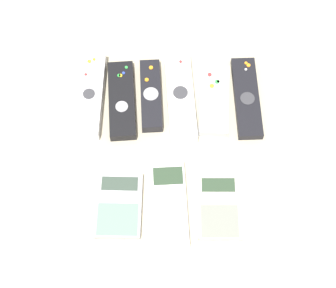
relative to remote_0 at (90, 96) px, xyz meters
name	(u,v)px	position (x,y,z in m)	size (l,w,h in m)	color
ground_plane	(168,155)	(0.16, -0.12, -0.01)	(3.00, 3.00, 0.00)	#B2A88E
remote_0	(90,96)	(0.00, 0.00, 0.00)	(0.06, 0.19, 0.03)	silver
remote_1	(122,100)	(0.06, -0.01, 0.00)	(0.06, 0.18, 0.02)	black
remote_2	(151,95)	(0.12, 0.00, 0.00)	(0.05, 0.16, 0.02)	black
remote_3	(180,98)	(0.18, -0.01, 0.00)	(0.07, 0.19, 0.03)	white
remote_4	(214,100)	(0.25, -0.01, 0.00)	(0.07, 0.16, 0.02)	#B7B7BC
remote_5	(246,98)	(0.32, 0.00, -0.01)	(0.06, 0.18, 0.02)	black
calculator_0	(119,206)	(0.07, -0.23, -0.01)	(0.09, 0.12, 0.02)	#B2B2B7
calculator_1	(170,205)	(0.16, -0.23, -0.01)	(0.08, 0.16, 0.02)	silver
calculator_2	(219,207)	(0.25, -0.23, -0.01)	(0.08, 0.12, 0.01)	beige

